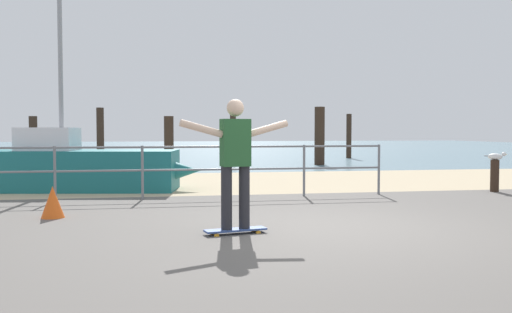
{
  "coord_description": "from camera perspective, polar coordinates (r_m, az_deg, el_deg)",
  "views": [
    {
      "loc": [
        -2.35,
        -7.22,
        1.34
      ],
      "look_at": [
        -0.67,
        2.0,
        0.9
      ],
      "focal_mm": 39.15,
      "sensor_mm": 36.0,
      "label": 1
    }
  ],
  "objects": [
    {
      "name": "groyne_post_1",
      "position": [
        25.8,
        -15.62,
        2.23
      ],
      "size": [
        0.33,
        0.33,
        2.35
      ],
      "primitive_type": "cylinder",
      "color": "#332319",
      "rests_on": "ground"
    },
    {
      "name": "traffic_cone",
      "position": [
        8.97,
        -20.06,
        -4.45
      ],
      "size": [
        0.36,
        0.36,
        0.5
      ],
      "primitive_type": "cone",
      "color": "#E55919",
      "rests_on": "ground"
    },
    {
      "name": "ground_plane",
      "position": [
        6.78,
        10.31,
        -8.76
      ],
      "size": [
        24.0,
        10.0,
        0.04
      ],
      "primitive_type": "cube",
      "color": "#605B56",
      "rests_on": "ground"
    },
    {
      "name": "skateboard",
      "position": [
        7.18,
        -2.11,
        -7.52
      ],
      "size": [
        0.82,
        0.35,
        0.08
      ],
      "color": "#334C8C",
      "rests_on": "ground"
    },
    {
      "name": "seagull",
      "position": [
        13.0,
        23.3,
        0.01
      ],
      "size": [
        0.3,
        0.44,
        0.18
      ],
      "color": "white",
      "rests_on": "bollard_short"
    },
    {
      "name": "groyne_post_3",
      "position": [
        24.26,
        -2.37,
        1.97
      ],
      "size": [
        0.26,
        0.26,
        2.07
      ],
      "primitive_type": "cylinder",
      "color": "#332319",
      "rests_on": "ground"
    },
    {
      "name": "groyne_post_0",
      "position": [
        26.38,
        -21.8,
        1.72
      ],
      "size": [
        0.35,
        0.35,
        1.96
      ],
      "primitive_type": "cylinder",
      "color": "#332319",
      "rests_on": "ground"
    },
    {
      "name": "beach_strip",
      "position": [
        14.47,
        -0.94,
        -2.62
      ],
      "size": [
        24.0,
        6.0,
        0.04
      ],
      "primitive_type": "cube",
      "color": "tan",
      "rests_on": "ground"
    },
    {
      "name": "bollard_short",
      "position": [
        13.03,
        23.2,
        -1.87
      ],
      "size": [
        0.18,
        0.18,
        0.71
      ],
      "primitive_type": "cylinder",
      "color": "#332319",
      "rests_on": "ground"
    },
    {
      "name": "sailboat",
      "position": [
        12.86,
        -17.26,
        -1.09
      ],
      "size": [
        5.06,
        2.12,
        4.75
      ],
      "color": "#19666B",
      "rests_on": "ground"
    },
    {
      "name": "groyne_post_4",
      "position": [
        21.51,
        6.51,
        2.09
      ],
      "size": [
        0.39,
        0.39,
        2.24
      ],
      "primitive_type": "cylinder",
      "color": "#332319",
      "rests_on": "ground"
    },
    {
      "name": "skateboarder",
      "position": [
        7.07,
        -2.12,
        0.07
      ],
      "size": [
        1.44,
        0.37,
        1.65
      ],
      "color": "#26262B",
      "rests_on": "skateboard"
    },
    {
      "name": "railing_fence",
      "position": [
        10.88,
        -15.73,
        -0.8
      ],
      "size": [
        11.2,
        0.05,
        1.05
      ],
      "color": "slate",
      "rests_on": "ground"
    },
    {
      "name": "groyne_post_2",
      "position": [
        19.75,
        -8.89,
        1.43
      ],
      "size": [
        0.33,
        0.33,
        1.84
      ],
      "primitive_type": "cylinder",
      "color": "#332319",
      "rests_on": "ground"
    },
    {
      "name": "sea_surface",
      "position": [
        42.3,
        -7.15,
        0.86
      ],
      "size": [
        72.0,
        50.0,
        0.04
      ],
      "primitive_type": "cube",
      "color": "slate",
      "rests_on": "ground"
    },
    {
      "name": "groyne_post_5",
      "position": [
        26.86,
        9.47,
        2.06
      ],
      "size": [
        0.25,
        0.25,
        2.12
      ],
      "primitive_type": "cylinder",
      "color": "#332319",
      "rests_on": "ground"
    }
  ]
}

